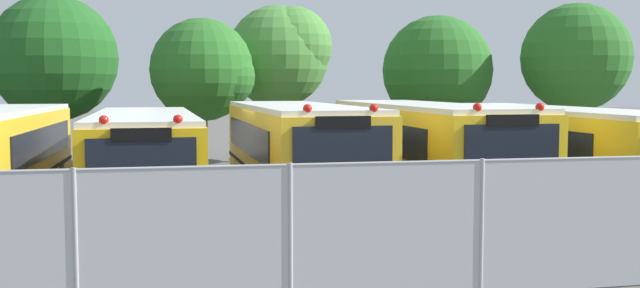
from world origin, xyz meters
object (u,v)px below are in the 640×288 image
Objects in this scene: school_bus_3 at (422,147)px; tree_4 at (438,71)px; tree_1 at (51,59)px; tree_5 at (573,58)px; tree_2 at (206,71)px; school_bus_4 at (551,148)px; school_bus_1 at (144,157)px; school_bus_2 at (296,150)px; tree_3 at (282,54)px.

tree_4 is (4.70, 11.01, 2.31)m from school_bus_3.
tree_1 is 15.70m from tree_4.
tree_2 is at bearing -179.22° from tree_5.
school_bus_4 is 11.23m from tree_5.
tree_1 is 6.23m from tree_2.
tree_5 is at bearing -122.72° from school_bus_4.
tree_2 reaches higher than school_bus_4.
school_bus_3 reaches higher than school_bus_1.
school_bus_4 is 2.09× the size of tree_2.
tree_1 is 1.01× the size of tree_5.
tree_2 is (5.72, -2.42, -0.51)m from tree_1.
tree_2 reaches higher than school_bus_2.
school_bus_2 is 1.56× the size of tree_3.
school_bus_3 is 10.24m from tree_2.
school_bus_2 is (3.80, 0.01, 0.09)m from school_bus_1.
tree_3 reaches higher than school_bus_4.
school_bus_2 is 11.65m from tree_3.
school_bus_2 is 1.53× the size of tree_5.
school_bus_1 is 10.97m from school_bus_4.
school_bus_2 is at bearing 0.28° from school_bus_4.
tree_1 reaches higher than tree_5.
school_bus_3 is 1.67× the size of tree_3.
school_bus_4 is at bearing 178.63° from school_bus_1.
school_bus_2 is 7.17m from school_bus_4.
school_bus_1 is at bearing -103.27° from tree_2.
tree_5 is (9.70, 8.70, 2.80)m from school_bus_3.
tree_3 is (1.49, 11.16, 2.99)m from school_bus_2.
tree_1 reaches higher than school_bus_3.
tree_2 is 0.91× the size of tree_4.
tree_4 reaches higher than school_bus_3.
tree_3 is at bearing -98.15° from school_bus_2.
tree_5 is (17.03, 8.90, 2.89)m from school_bus_1.
tree_4 is at bearing 0.38° from tree_3.
tree_1 reaches higher than tree_2.
school_bus_3 is (3.53, 0.19, 0.01)m from school_bus_2.
tree_5 is (13.23, 8.89, 2.80)m from school_bus_2.
school_bus_1 is at bearing -115.34° from tree_3.
tree_5 is at bearing 0.78° from tree_2.
school_bus_4 is 11.61m from tree_4.
school_bus_2 is at bearing -146.09° from tree_5.
school_bus_1 is 1.02× the size of school_bus_2.
school_bus_4 is 1.78× the size of tree_1.
tree_2 is (-1.75, 8.69, 2.20)m from school_bus_2.
school_bus_2 is 3.53m from school_bus_3.
tree_1 is (-7.47, 11.10, 2.71)m from school_bus_2.
tree_2 is at bearing -79.18° from school_bus_2.
tree_3 is at bearing 37.35° from tree_2.
tree_1 is at bearing 173.90° from tree_5.
tree_4 is (12.03, 11.21, 2.41)m from school_bus_1.
tree_2 is (-8.92, 8.80, 2.25)m from school_bus_4.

